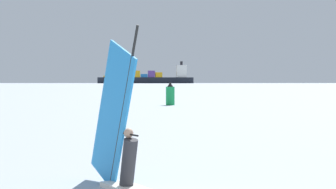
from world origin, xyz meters
TOP-DOWN VIEW (x-y plane):
  - windsurfer at (-1.60, 2.62)m, footprint 2.95×2.75m
  - cargo_ship at (-282.84, 820.47)m, footprint 146.48×74.61m
  - distant_headland at (-264.16, 1426.29)m, footprint 692.15×306.57m
  - channel_buoy at (-13.94, 47.36)m, footprint 0.93×0.93m

SIDE VIEW (x-z plane):
  - windsurfer at x=-1.60m, z-range -1.00..2.85m
  - channel_buoy at x=-13.94m, z-range -0.11..2.33m
  - cargo_ship at x=-282.84m, z-range -8.97..25.37m
  - distant_headland at x=-264.16m, z-range 0.00..24.83m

